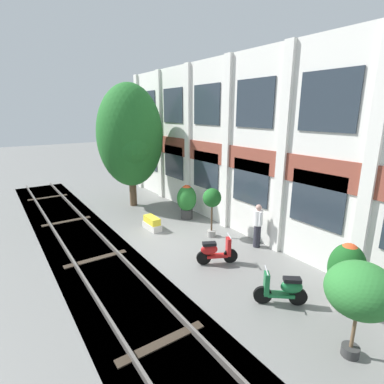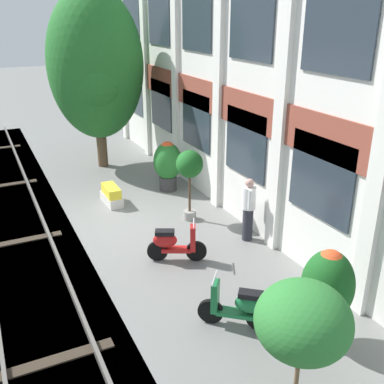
# 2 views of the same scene
# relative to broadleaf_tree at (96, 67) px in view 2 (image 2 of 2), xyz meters

# --- Properties ---
(ground_plane) EXTENTS (80.00, 80.00, 0.00)m
(ground_plane) POSITION_rel_broadleaf_tree_xyz_m (5.04, -0.82, -3.58)
(ground_plane) COLOR slate
(apartment_facade) EXTENTS (17.41, 0.64, 7.01)m
(apartment_facade) POSITION_rel_broadleaf_tree_xyz_m (5.04, 2.33, -0.07)
(apartment_facade) COLOR silver
(apartment_facade) RESTS_ON ground
(rail_tracks) EXTENTS (25.05, 2.80, 0.43)m
(rail_tracks) POSITION_rel_broadleaf_tree_xyz_m (5.04, -3.55, -3.71)
(rail_tracks) COLOR #5B5449
(rail_tracks) RESTS_ON ground
(broadleaf_tree) EXTENTS (3.47, 3.30, 6.25)m
(broadleaf_tree) POSITION_rel_broadleaf_tree_xyz_m (0.00, 0.00, 0.00)
(broadleaf_tree) COLOR brown
(broadleaf_tree) RESTS_ON ground
(potted_plant_terracotta_small) EXTENTS (0.72, 0.72, 1.99)m
(potted_plant_terracotta_small) POSITION_rel_broadleaf_tree_xyz_m (5.61, 0.90, -2.08)
(potted_plant_terracotta_small) COLOR gray
(potted_plant_terracotta_small) RESTS_ON ground
(potted_plant_square_trough) EXTENTS (1.02, 0.46, 0.56)m
(potted_plant_square_trough) POSITION_rel_broadleaf_tree_xyz_m (3.61, -0.74, -3.31)
(potted_plant_square_trough) COLOR beige
(potted_plant_square_trough) RESTS_ON ground
(potted_plant_low_pan) EXTENTS (1.33, 1.33, 2.08)m
(potted_plant_low_pan) POSITION_rel_broadleaf_tree_xyz_m (12.05, -0.51, -2.06)
(potted_plant_low_pan) COLOR #333333
(potted_plant_low_pan) RESTS_ON ground
(potted_plant_fluted_column) EXTENTS (0.89, 0.89, 1.80)m
(potted_plant_fluted_column) POSITION_rel_broadleaf_tree_xyz_m (11.10, 0.82, -2.50)
(potted_plant_fluted_column) COLOR gray
(potted_plant_fluted_column) RESTS_ON ground
(potted_plant_stone_basin) EXTENTS (0.91, 0.91, 1.61)m
(potted_plant_stone_basin) POSITION_rel_broadleaf_tree_xyz_m (3.31, 1.23, -2.65)
(potted_plant_stone_basin) COLOR #333333
(potted_plant_stone_basin) RESTS_ON ground
(scooter_near_curb) EXTENTS (0.77, 1.28, 0.98)m
(scooter_near_curb) POSITION_rel_broadleaf_tree_xyz_m (7.46, -0.39, -3.14)
(scooter_near_curb) COLOR black
(scooter_near_curb) RESTS_ON ground
(scooter_second_parked) EXTENTS (0.94, 1.13, 0.98)m
(scooter_second_parked) POSITION_rel_broadleaf_tree_xyz_m (10.14, -0.29, -3.14)
(scooter_second_parked) COLOR black
(scooter_second_parked) RESTS_ON ground
(resident_by_doorway) EXTENTS (0.48, 0.34, 1.64)m
(resident_by_doorway) POSITION_rel_broadleaf_tree_xyz_m (7.33, 1.69, -2.70)
(resident_by_doorway) COLOR #282833
(resident_by_doorway) RESTS_ON ground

